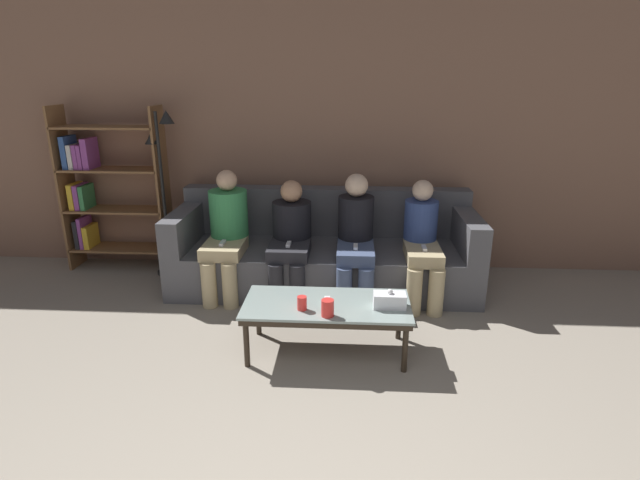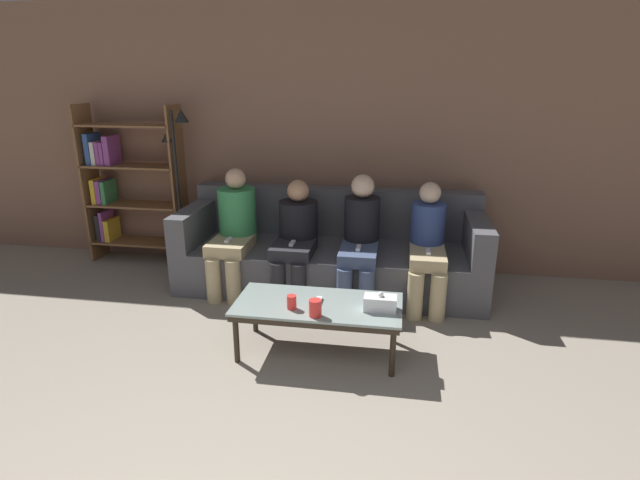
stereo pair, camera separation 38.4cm
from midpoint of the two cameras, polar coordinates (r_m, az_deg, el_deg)
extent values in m
cube|color=#8C6651|center=(4.99, 4.56, 11.40)|extent=(12.00, 0.06, 2.60)
cube|color=#515156|center=(4.66, 3.55, -3.04)|extent=(2.76, 0.96, 0.40)
cube|color=#515156|center=(4.89, 4.12, 3.28)|extent=(2.76, 0.20, 0.46)
cube|color=#515156|center=(4.84, -11.74, 1.92)|extent=(0.18, 0.96, 0.32)
cube|color=#515156|center=(4.61, 19.80, 0.37)|extent=(0.18, 0.96, 0.32)
cube|color=#8C9E99|center=(3.51, 2.94, -7.40)|extent=(1.16, 0.55, 0.02)
cube|color=#2D2319|center=(3.52, 2.93, -7.83)|extent=(1.14, 0.54, 0.04)
cylinder|color=#2D2319|center=(3.50, -6.40, -11.44)|extent=(0.04, 0.04, 0.33)
cylinder|color=#2D2319|center=(3.40, 11.60, -12.74)|extent=(0.04, 0.04, 0.33)
cylinder|color=#2D2319|center=(3.88, -4.62, -8.24)|extent=(0.04, 0.04, 0.33)
cylinder|color=#2D2319|center=(3.79, 11.41, -9.28)|extent=(0.04, 0.04, 0.33)
cylinder|color=red|center=(3.40, -0.01, -7.18)|extent=(0.07, 0.07, 0.10)
cylinder|color=red|center=(3.30, 2.82, -7.85)|extent=(0.08, 0.08, 0.12)
cube|color=white|center=(3.43, 10.12, -7.18)|extent=(0.22, 0.12, 0.10)
sphere|color=white|center=(3.41, 10.18, -6.24)|extent=(0.04, 0.04, 0.04)
cube|color=white|center=(3.50, 2.95, -7.12)|extent=(0.04, 0.15, 0.02)
cube|color=brown|center=(5.70, -23.02, 5.91)|extent=(0.02, 0.32, 1.63)
cube|color=brown|center=(5.24, -13.76, 5.87)|extent=(0.02, 0.32, 1.63)
cube|color=brown|center=(5.60, -17.96, -0.19)|extent=(0.99, 0.32, 0.02)
cube|color=#232328|center=(5.76, -21.77, 1.48)|extent=(0.04, 0.24, 0.29)
cube|color=#8E4293|center=(5.73, -21.40, 1.61)|extent=(0.04, 0.24, 0.32)
cube|color=gold|center=(5.72, -20.91, 1.15)|extent=(0.05, 0.24, 0.23)
cube|color=brown|center=(5.49, -18.37, 3.84)|extent=(0.99, 0.32, 0.02)
cube|color=gold|center=(5.67, -22.20, 5.26)|extent=(0.05, 0.24, 0.25)
cube|color=#8E4293|center=(5.64, -21.69, 5.21)|extent=(0.05, 0.24, 0.25)
cube|color=#38844C|center=(5.61, -21.21, 5.17)|extent=(0.04, 0.24, 0.24)
cube|color=brown|center=(5.41, -18.80, 8.01)|extent=(0.99, 0.32, 0.02)
cube|color=#33569E|center=(5.59, -22.73, 9.60)|extent=(0.05, 0.24, 0.31)
cube|color=silver|center=(5.57, -22.18, 9.22)|extent=(0.04, 0.24, 0.23)
cube|color=#8E4293|center=(5.54, -21.73, 9.25)|extent=(0.04, 0.24, 0.24)
cube|color=#8E4293|center=(5.52, -21.33, 9.24)|extent=(0.04, 0.24, 0.23)
cube|color=#8E4293|center=(5.49, -20.84, 9.58)|extent=(0.06, 0.24, 0.29)
cube|color=brown|center=(5.36, -19.25, 12.28)|extent=(0.99, 0.32, 0.02)
cylinder|color=black|center=(5.31, -13.21, -2.96)|extent=(0.26, 0.26, 0.02)
cylinder|color=black|center=(5.09, -13.84, 5.26)|extent=(0.03, 0.03, 1.58)
cone|color=black|center=(4.94, -13.40, 13.64)|extent=(0.14, 0.14, 0.12)
cone|color=black|center=(5.07, -14.98, 11.35)|extent=(0.12, 0.12, 0.10)
cylinder|color=tan|center=(4.40, -9.64, -4.64)|extent=(0.13, 0.13, 0.40)
cylinder|color=tan|center=(4.34, -7.38, -4.82)|extent=(0.13, 0.13, 0.40)
cube|color=tan|center=(4.48, -7.79, -0.64)|extent=(0.34, 0.46, 0.10)
cylinder|color=#388E51|center=(4.63, -7.08, 2.69)|extent=(0.34, 0.34, 0.52)
sphere|color=#DBAD89|center=(4.55, -7.25, 6.96)|extent=(0.18, 0.18, 0.18)
cube|color=white|center=(4.42, -8.00, -0.03)|extent=(0.04, 0.12, 0.02)
cylinder|color=#28282D|center=(4.26, -2.24, -5.17)|extent=(0.13, 0.13, 0.40)
cylinder|color=#28282D|center=(4.23, 0.16, -5.33)|extent=(0.13, 0.13, 0.40)
cube|color=#28282D|center=(4.36, -0.53, -1.04)|extent=(0.35, 0.45, 0.10)
cylinder|color=black|center=(4.52, -0.04, 1.81)|extent=(0.35, 0.35, 0.42)
sphere|color=tan|center=(4.44, -0.04, 5.63)|extent=(0.19, 0.19, 0.19)
cube|color=white|center=(4.29, -0.63, -0.41)|extent=(0.04, 0.12, 0.02)
cylinder|color=#47567A|center=(4.14, 5.48, -5.93)|extent=(0.13, 0.13, 0.40)
cylinder|color=#47567A|center=(4.14, 7.98, -6.06)|extent=(0.13, 0.13, 0.40)
cube|color=#47567A|center=(4.28, 7.03, -1.55)|extent=(0.31, 0.50, 0.10)
cylinder|color=black|center=(4.46, 7.27, 1.81)|extent=(0.31, 0.31, 0.48)
sphere|color=beige|center=(4.37, 7.45, 6.11)|extent=(0.20, 0.20, 0.20)
cube|color=white|center=(4.21, 7.03, -0.94)|extent=(0.04, 0.12, 0.02)
cylinder|color=tan|center=(4.16, 13.45, -6.29)|extent=(0.13, 0.13, 0.40)
cylinder|color=tan|center=(4.17, 15.93, -6.39)|extent=(0.13, 0.13, 0.40)
cube|color=tan|center=(4.30, 14.70, -1.92)|extent=(0.29, 0.49, 0.10)
cylinder|color=#334784|center=(4.48, 14.63, 1.24)|extent=(0.29, 0.29, 0.45)
sphere|color=beige|center=(4.40, 14.96, 5.20)|extent=(0.18, 0.18, 0.18)
cube|color=white|center=(4.23, 14.82, -1.33)|extent=(0.04, 0.12, 0.02)
camera|label=1|loc=(0.19, -87.22, 0.92)|focal=28.00mm
camera|label=2|loc=(0.19, 92.78, -0.92)|focal=28.00mm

